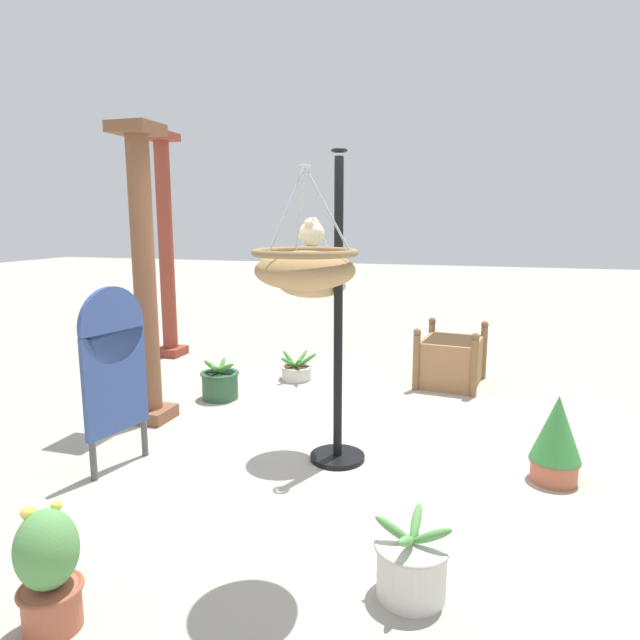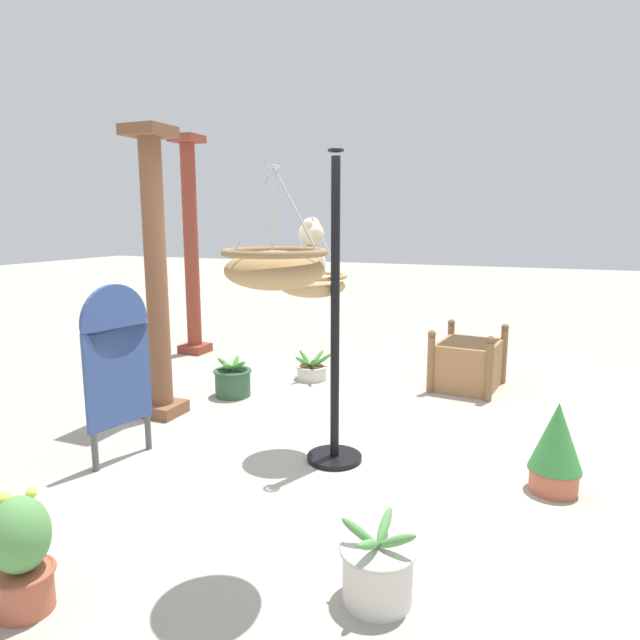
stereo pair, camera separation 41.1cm
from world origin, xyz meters
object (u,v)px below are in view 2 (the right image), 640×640
Objects in this scene: potted_plant_small_succulent at (378,569)px; display_sign_board at (117,358)px; teddy_bear at (310,256)px; greenhouse_pillar_right at (156,281)px; potted_plant_flowering_red at (556,448)px; wooden_planter_box at (468,363)px; potted_plant_fern_front at (233,380)px; display_pole_central at (335,370)px; potted_plant_tall_leafy at (22,554)px; hanging_basket_with_teddy at (313,284)px; potted_plant_conical_shrub at (312,370)px; hanging_basket_left_high at (275,267)px; greenhouse_pillar_far_back at (191,251)px.

display_sign_board is at bearing 69.96° from potted_plant_small_succulent.
teddy_bear is 1.72m from greenhouse_pillar_right.
display_sign_board is at bearing 102.68° from potted_plant_flowering_red.
teddy_bear is at bearing 88.34° from potted_plant_flowering_red.
wooden_planter_box is 2.15× the size of potted_plant_fern_front.
display_pole_central is 1.71m from display_sign_board.
display_pole_central reaches higher than wooden_planter_box.
wooden_planter_box is 1.52× the size of potted_plant_tall_leafy.
potted_plant_conical_shrub is (1.92, 0.82, -1.28)m from hanging_basket_with_teddy.
hanging_basket_with_teddy is 1.03× the size of hanging_basket_left_high.
potted_plant_tall_leafy reaches higher than potted_plant_conical_shrub.
teddy_bear is at bearing -97.26° from greenhouse_pillar_right.
display_pole_central reaches higher than potted_plant_flowering_red.
greenhouse_pillar_right is at bearing 127.57° from wooden_planter_box.
hanging_basket_with_teddy is at bearing 16.09° from hanging_basket_left_high.
potted_plant_flowering_red reaches higher than potted_plant_small_succulent.
potted_plant_tall_leafy is at bearing 167.57° from teddy_bear.
display_pole_central is 5.55× the size of potted_plant_fern_front.
potted_plant_fern_front is (-1.58, -1.57, -1.30)m from greenhouse_pillar_far_back.
potted_plant_small_succulent is (0.72, -1.59, -0.13)m from potted_plant_tall_leafy.
potted_plant_flowering_red is 1.80m from potted_plant_small_succulent.
hanging_basket_left_high is 2.83m from greenhouse_pillar_right.
wooden_planter_box is 3.93m from potted_plant_small_succulent.
wooden_planter_box is at bearing -94.24° from greenhouse_pillar_far_back.
display_pole_central is 2.58× the size of wooden_planter_box.
hanging_basket_with_teddy is 1.21× the size of potted_plant_conical_shrub.
hanging_basket_with_teddy is 2.17m from potted_plant_flowering_red.
hanging_basket_with_teddy is 1.45× the size of potted_plant_small_succulent.
wooden_planter_box is (-0.29, -3.92, -1.19)m from greenhouse_pillar_far_back.
potted_plant_tall_leafy is (-0.79, 1.00, -1.37)m from hanging_basket_left_high.
potted_plant_tall_leafy is at bearing -176.34° from potted_plant_conical_shrub.
teddy_bear is 0.84× the size of hanging_basket_left_high.
wooden_planter_box reaches higher than potted_plant_flowering_red.
display_pole_central is 4.60× the size of potted_plant_conical_shrub.
hanging_basket_with_teddy is 0.23× the size of greenhouse_pillar_right.
potted_plant_flowering_red reaches higher than potted_plant_conical_shrub.
greenhouse_pillar_far_back is at bearing 43.41° from potted_plant_small_succulent.
potted_plant_small_succulent is at bearing -147.06° from teddy_bear.
hanging_basket_with_teddy is at bearing -12.99° from potted_plant_tall_leafy.
greenhouse_pillar_far_back is 7.00× the size of potted_plant_fern_front.
wooden_planter_box is (2.28, -1.00, -1.33)m from teddy_bear.
hanging_basket_with_teddy reaches higher than display_sign_board.
teddy_bear is at bearing 156.30° from wooden_planter_box.
potted_plant_flowering_red is at bearing -91.66° from teddy_bear.
display_pole_central is at bearing 163.35° from wooden_planter_box.
potted_plant_flowering_red is at bearing -27.80° from potted_plant_small_succulent.
greenhouse_pillar_right reaches higher than hanging_basket_with_teddy.
display_sign_board is (-0.72, 3.22, 0.52)m from potted_plant_flowering_red.
teddy_bear is 0.55× the size of wooden_planter_box.
potted_plant_small_succulent is at bearing -152.42° from potted_plant_conical_shrub.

